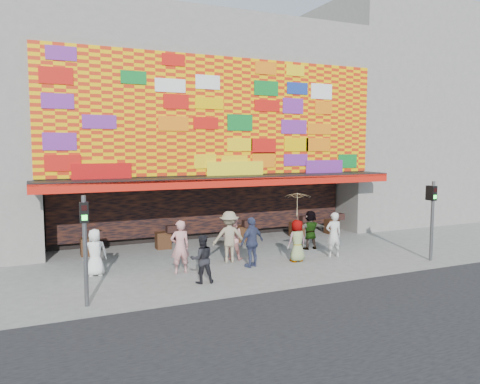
{
  "coord_description": "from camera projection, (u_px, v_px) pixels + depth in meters",
  "views": [
    {
      "loc": [
        -7.41,
        -14.37,
        4.3
      ],
      "look_at": [
        -0.12,
        2.0,
        2.53
      ],
      "focal_mm": 35.0,
      "sensor_mm": 36.0,
      "label": 1
    }
  ],
  "objects": [
    {
      "name": "ped_d",
      "position": [
        229.0,
        237.0,
        17.25
      ],
      "size": [
        1.39,
        1.04,
        1.91
      ],
      "primitive_type": "imported",
      "rotation": [
        0.0,
        0.0,
        2.84
      ],
      "color": "gray",
      "rests_on": "ground"
    },
    {
      "name": "shop_building",
      "position": [
        192.0,
        127.0,
        23.41
      ],
      "size": [
        15.2,
        9.4,
        10.0
      ],
      "color": "gray",
      "rests_on": "ground"
    },
    {
      "name": "ped_g",
      "position": [
        297.0,
        241.0,
        17.39
      ],
      "size": [
        0.81,
        0.57,
        1.57
      ],
      "primitive_type": "imported",
      "rotation": [
        0.0,
        0.0,
        3.23
      ],
      "color": "gray",
      "rests_on": "ground"
    },
    {
      "name": "ped_c",
      "position": [
        202.0,
        259.0,
        14.67
      ],
      "size": [
        0.81,
        0.67,
        1.54
      ],
      "primitive_type": "imported",
      "rotation": [
        0.0,
        0.0,
        3.02
      ],
      "color": "black",
      "rests_on": "ground"
    },
    {
      "name": "ped_h",
      "position": [
        334.0,
        235.0,
        18.12
      ],
      "size": [
        0.7,
        0.52,
        1.75
      ],
      "primitive_type": "imported",
      "rotation": [
        0.0,
        0.0,
        2.97
      ],
      "color": "silver",
      "rests_on": "ground"
    },
    {
      "name": "signal_right",
      "position": [
        432.0,
        212.0,
        17.45
      ],
      "size": [
        0.22,
        0.2,
        3.0
      ],
      "color": "#59595B",
      "rests_on": "ground"
    },
    {
      "name": "parasol",
      "position": [
        298.0,
        204.0,
        17.26
      ],
      "size": [
        0.99,
        1.01,
        1.85
      ],
      "color": "#FFE0A0",
      "rests_on": "ground"
    },
    {
      "name": "ped_e",
      "position": [
        252.0,
        242.0,
        16.62
      ],
      "size": [
        1.14,
        0.77,
        1.79
      ],
      "primitive_type": "imported",
      "rotation": [
        0.0,
        0.0,
        3.49
      ],
      "color": "#373E61",
      "rests_on": "ground"
    },
    {
      "name": "ped_i",
      "position": [
        233.0,
        238.0,
        17.73
      ],
      "size": [
        0.99,
        0.92,
        1.61
      ],
      "primitive_type": "imported",
      "rotation": [
        0.0,
        0.0,
        2.61
      ],
      "color": "pink",
      "rests_on": "ground"
    },
    {
      "name": "road_strip",
      "position": [
        397.0,
        336.0,
        10.58
      ],
      "size": [
        30.0,
        8.0,
        0.02
      ],
      "primitive_type": "cube",
      "color": "black",
      "rests_on": "ground"
    },
    {
      "name": "ped_a",
      "position": [
        95.0,
        252.0,
        15.49
      ],
      "size": [
        0.79,
        0.53,
        1.57
      ],
      "primitive_type": "imported",
      "rotation": [
        0.0,
        0.0,
        3.1
      ],
      "color": "white",
      "rests_on": "ground"
    },
    {
      "name": "ped_f",
      "position": [
        310.0,
        230.0,
        19.53
      ],
      "size": [
        1.52,
        0.54,
        1.62
      ],
      "primitive_type": "imported",
      "rotation": [
        0.0,
        0.0,
        3.1
      ],
      "color": "gray",
      "rests_on": "ground"
    },
    {
      "name": "neighbor_right",
      "position": [
        397.0,
        118.0,
        28.43
      ],
      "size": [
        11.0,
        8.0,
        12.0
      ],
      "primitive_type": "cube",
      "color": "gray",
      "rests_on": "ground"
    },
    {
      "name": "ground",
      "position": [
        266.0,
        268.0,
        16.49
      ],
      "size": [
        90.0,
        90.0,
        0.0
      ],
      "primitive_type": "plane",
      "color": "slate",
      "rests_on": "ground"
    },
    {
      "name": "ped_b",
      "position": [
        180.0,
        247.0,
        15.8
      ],
      "size": [
        0.68,
        0.46,
        1.81
      ],
      "primitive_type": "imported",
      "rotation": [
        0.0,
        0.0,
        3.1
      ],
      "color": "#D08786",
      "rests_on": "ground"
    },
    {
      "name": "signal_left",
      "position": [
        85.0,
        238.0,
        12.43
      ],
      "size": [
        0.22,
        0.2,
        3.0
      ],
      "color": "#59595B",
      "rests_on": "ground"
    }
  ]
}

